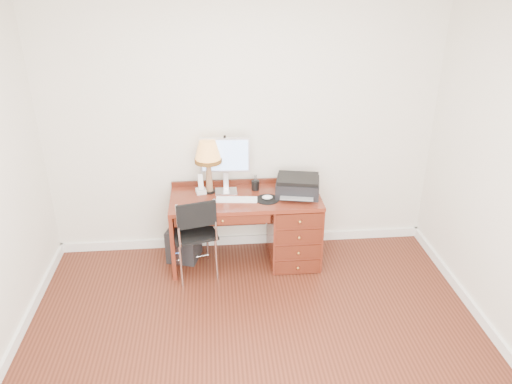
{
  "coord_description": "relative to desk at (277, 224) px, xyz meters",
  "views": [
    {
      "loc": [
        -0.3,
        -3.07,
        2.94
      ],
      "look_at": [
        0.09,
        1.2,
        0.89
      ],
      "focal_mm": 35.0,
      "sensor_mm": 36.0,
      "label": 1
    }
  ],
  "objects": [
    {
      "name": "equipment_box",
      "position": [
        -0.97,
        0.1,
        -0.23
      ],
      "size": [
        0.38,
        0.38,
        0.36
      ],
      "primitive_type": "cube",
      "rotation": [
        0.0,
        0.0,
        -0.28
      ],
      "color": "black",
      "rests_on": "ground"
    },
    {
      "name": "mouse_pad",
      "position": [
        -0.11,
        -0.1,
        0.35
      ],
      "size": [
        0.24,
        0.24,
        0.05
      ],
      "color": "black",
      "rests_on": "desk"
    },
    {
      "name": "printer",
      "position": [
        0.21,
        0.0,
        0.43
      ],
      "size": [
        0.48,
        0.41,
        0.19
      ],
      "rotation": [
        0.0,
        0.0,
        -0.21
      ],
      "color": "black",
      "rests_on": "desk"
    },
    {
      "name": "monitor",
      "position": [
        -0.51,
        0.15,
        0.7
      ],
      "size": [
        0.5,
        0.17,
        0.57
      ],
      "rotation": [
        0.0,
        0.0,
        -0.06
      ],
      "color": "silver",
      "rests_on": "desk"
    },
    {
      "name": "desk",
      "position": [
        0.0,
        0.0,
        0.0
      ],
      "size": [
        1.5,
        0.67,
        0.75
      ],
      "color": "maroon",
      "rests_on": "ground"
    },
    {
      "name": "phone",
      "position": [
        -0.76,
        0.12,
        0.4
      ],
      "size": [
        0.11,
        0.11,
        0.21
      ],
      "rotation": [
        0.0,
        0.0,
        0.2
      ],
      "color": "white",
      "rests_on": "desk"
    },
    {
      "name": "ground",
      "position": [
        -0.32,
        -1.4,
        -0.41
      ],
      "size": [
        4.0,
        4.0,
        0.0
      ],
      "primitive_type": "plane",
      "color": "#3E180E",
      "rests_on": "ground"
    },
    {
      "name": "keyboard",
      "position": [
        -0.41,
        -0.08,
        0.34
      ],
      "size": [
        0.41,
        0.16,
        0.02
      ],
      "primitive_type": "cube",
      "rotation": [
        0.0,
        0.0,
        -0.1
      ],
      "color": "white",
      "rests_on": "desk"
    },
    {
      "name": "pen_cup",
      "position": [
        -0.21,
        0.15,
        0.39
      ],
      "size": [
        0.08,
        0.08,
        0.1
      ],
      "primitive_type": "cylinder",
      "color": "black",
      "rests_on": "desk"
    },
    {
      "name": "room_shell",
      "position": [
        -0.32,
        -0.77,
        -0.36
      ],
      "size": [
        4.0,
        4.0,
        4.0
      ],
      "color": "silver",
      "rests_on": "ground"
    },
    {
      "name": "leg_lamp",
      "position": [
        -0.68,
        0.13,
        0.74
      ],
      "size": [
        0.27,
        0.27,
        0.55
      ],
      "color": "black",
      "rests_on": "desk"
    },
    {
      "name": "chair",
      "position": [
        -0.85,
        -0.25,
        0.12
      ],
      "size": [
        0.5,
        0.51,
        0.88
      ],
      "rotation": [
        0.0,
        0.0,
        0.25
      ],
      "color": "black",
      "rests_on": "ground"
    }
  ]
}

